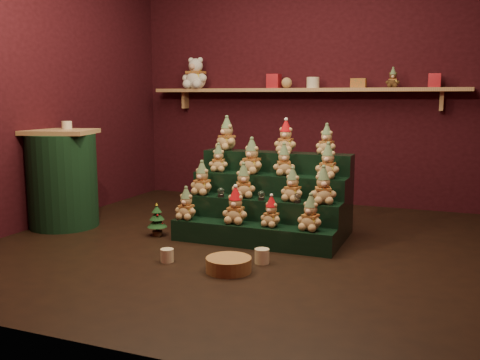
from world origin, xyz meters
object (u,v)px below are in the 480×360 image
at_px(snow_globe_c, 297,198).
at_px(white_bear, 196,69).
at_px(snow_globe_a, 221,192).
at_px(mini_christmas_tree, 157,220).
at_px(side_table, 62,179).
at_px(wicker_basket, 229,265).
at_px(brown_bear, 393,78).
at_px(riser_tier_front, 251,235).
at_px(mug_right, 262,256).
at_px(snow_globe_b, 261,195).
at_px(mug_left, 167,255).

xyz_separation_m(snow_globe_c, white_bear, (-1.77, 1.70, 1.15)).
distance_m(snow_globe_a, mini_christmas_tree, 0.63).
xyz_separation_m(side_table, wicker_basket, (1.98, -0.65, -0.41)).
distance_m(white_bear, brown_bear, 2.31).
distance_m(riser_tier_front, side_table, 1.94).
xyz_separation_m(mug_right, wicker_basket, (-0.16, -0.27, -0.00)).
relative_size(riser_tier_front, white_bear, 3.01).
bearing_deg(brown_bear, snow_globe_b, -119.74).
xyz_separation_m(snow_globe_b, mug_left, (-0.46, -0.81, -0.35)).
bearing_deg(snow_globe_a, snow_globe_c, 0.00).
bearing_deg(riser_tier_front, white_bear, 127.49).
bearing_deg(mug_right, side_table, 169.96).
relative_size(riser_tier_front, mug_left, 14.06).
bearing_deg(snow_globe_c, riser_tier_front, -155.03).
xyz_separation_m(snow_globe_b, mug_right, (0.21, -0.57, -0.35)).
bearing_deg(mug_left, white_bear, 111.62).
xyz_separation_m(white_bear, brown_bear, (2.31, 0.00, -0.13)).
bearing_deg(brown_bear, mug_left, -120.77).
bearing_deg(wicker_basket, snow_globe_b, 93.76).
bearing_deg(side_table, wicker_basket, -33.61).
distance_m(snow_globe_c, mug_left, 1.17).
distance_m(snow_globe_a, wicker_basket, 1.01).
xyz_separation_m(riser_tier_front, mug_left, (-0.43, -0.65, -0.04)).
bearing_deg(brown_bear, side_table, -148.84).
bearing_deg(snow_globe_b, side_table, -174.30).
height_order(riser_tier_front, mini_christmas_tree, mini_christmas_tree).
distance_m(side_table, mug_right, 2.21).
bearing_deg(mug_left, snow_globe_c, 46.01).
bearing_deg(white_bear, snow_globe_b, -44.58).
relative_size(riser_tier_front, snow_globe_a, 16.90).
height_order(riser_tier_front, mug_right, riser_tier_front).
bearing_deg(brown_bear, wicker_basket, -110.54).
bearing_deg(wicker_basket, mini_christmas_tree, 145.57).
relative_size(mug_left, mug_right, 0.91).
bearing_deg(wicker_basket, mug_left, 176.32).
bearing_deg(riser_tier_front, side_table, -179.02).
bearing_deg(riser_tier_front, snow_globe_c, 24.97).
distance_m(riser_tier_front, snow_globe_b, 0.35).
xyz_separation_m(snow_globe_a, brown_bear, (1.23, 1.70, 1.02)).
xyz_separation_m(wicker_basket, white_bear, (-1.51, 2.54, 1.50)).
bearing_deg(snow_globe_b, snow_globe_a, 180.00).
bearing_deg(riser_tier_front, brown_bear, 64.65).
height_order(mug_left, white_bear, white_bear).
relative_size(riser_tier_front, mini_christmas_tree, 4.65).
relative_size(riser_tier_front, side_table, 1.52).
relative_size(snow_globe_c, mini_christmas_tree, 0.27).
distance_m(side_table, white_bear, 2.24).
bearing_deg(side_table, mug_left, -38.24).
relative_size(mug_right, brown_bear, 0.54).
relative_size(wicker_basket, brown_bear, 1.61).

